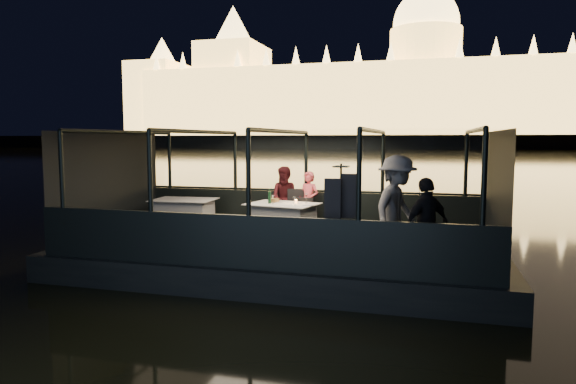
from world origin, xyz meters
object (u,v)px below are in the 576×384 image
(chair_port_left, at_px, (295,213))
(coat_stand, at_px, (341,215))
(person_woman_coral, at_px, (309,200))
(wine_bottle, at_px, (270,197))
(chair_port_right, at_px, (303,215))
(dining_table_central, at_px, (283,221))
(passenger_dark, at_px, (427,221))
(passenger_stripe, at_px, (397,214))
(person_man_maroon, at_px, (286,199))
(dining_table_aft, at_px, (184,215))

(chair_port_left, xyz_separation_m, coat_stand, (1.56, -2.97, 0.45))
(person_woman_coral, bearing_deg, coat_stand, -47.25)
(wine_bottle, bearing_deg, chair_port_right, 43.72)
(dining_table_central, bearing_deg, person_woman_coral, 67.95)
(passenger_dark, bearing_deg, chair_port_left, -89.96)
(chair_port_right, bearing_deg, passenger_stripe, -53.22)
(person_man_maroon, height_order, passenger_dark, passenger_dark)
(person_woman_coral, distance_m, person_man_maroon, 0.55)
(person_woman_coral, xyz_separation_m, passenger_dark, (2.65, -3.05, 0.10))
(person_man_maroon, height_order, wine_bottle, person_man_maroon)
(coat_stand, relative_size, passenger_stripe, 0.93)
(chair_port_right, height_order, coat_stand, coat_stand)
(coat_stand, distance_m, person_woman_coral, 3.40)
(coat_stand, xyz_separation_m, person_man_maroon, (-1.83, 3.14, -0.15))
(passenger_dark, relative_size, wine_bottle, 4.80)
(dining_table_central, xyz_separation_m, dining_table_aft, (-2.49, 0.29, 0.00))
(wine_bottle, bearing_deg, passenger_stripe, -28.25)
(passenger_dark, bearing_deg, wine_bottle, -77.87)
(dining_table_aft, relative_size, passenger_stripe, 0.75)
(chair_port_right, xyz_separation_m, person_man_maroon, (-0.51, 0.39, 0.30))
(coat_stand, bearing_deg, passenger_stripe, 38.02)
(dining_table_aft, bearing_deg, passenger_dark, -23.91)
(dining_table_central, distance_m, person_man_maroon, 0.99)
(dining_table_aft, xyz_separation_m, person_woman_coral, (2.85, 0.61, 0.36))
(chair_port_left, bearing_deg, passenger_stripe, -51.40)
(chair_port_right, xyz_separation_m, coat_stand, (1.32, -2.75, 0.45))
(dining_table_central, relative_size, person_man_maroon, 0.96)
(person_man_maroon, relative_size, passenger_stripe, 0.81)
(chair_port_left, bearing_deg, coat_stand, -70.38)
(chair_port_right, bearing_deg, person_woman_coral, 74.93)
(dining_table_aft, bearing_deg, person_man_maroon, 14.85)
(person_man_maroon, bearing_deg, chair_port_left, -37.64)
(person_man_maroon, xyz_separation_m, wine_bottle, (-0.09, -0.96, 0.17))
(dining_table_central, distance_m, passenger_dark, 3.74)
(dining_table_central, height_order, passenger_stripe, passenger_stripe)
(chair_port_left, height_order, passenger_stripe, passenger_stripe)
(passenger_stripe, bearing_deg, chair_port_left, 69.07)
(person_man_maroon, distance_m, passenger_stripe, 3.65)
(dining_table_aft, relative_size, chair_port_right, 1.74)
(wine_bottle, bearing_deg, chair_port_left, 65.54)
(dining_table_central, relative_size, passenger_dark, 0.94)
(dining_table_aft, xyz_separation_m, passenger_stripe, (5.00, -1.85, 0.47))
(chair_port_left, height_order, chair_port_right, chair_port_left)
(coat_stand, bearing_deg, wine_bottle, 131.40)
(dining_table_aft, relative_size, passenger_dark, 0.92)
(person_woman_coral, bearing_deg, chair_port_right, -74.77)
(dining_table_aft, relative_size, person_man_maroon, 0.94)
(person_woman_coral, height_order, passenger_dark, passenger_dark)
(dining_table_central, bearing_deg, wine_bottle, -166.77)
(wine_bottle, bearing_deg, person_woman_coral, 56.56)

